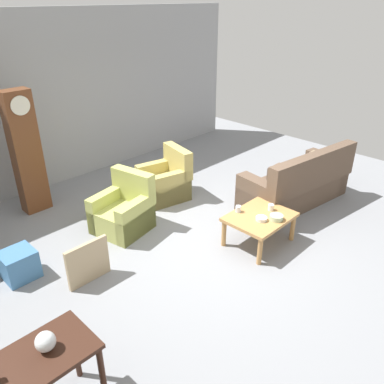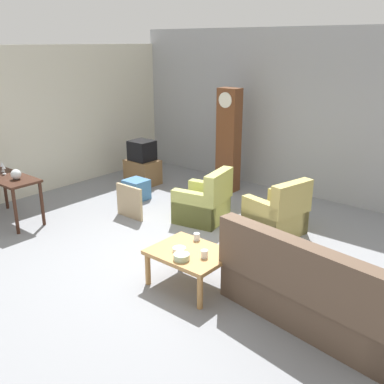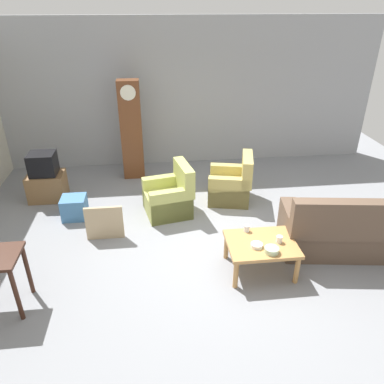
{
  "view_description": "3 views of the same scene",
  "coord_description": "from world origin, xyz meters",
  "px_view_note": "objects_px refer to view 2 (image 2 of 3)",
  "views": [
    {
      "loc": [
        -3.7,
        -3.32,
        3.37
      ],
      "look_at": [
        0.09,
        0.39,
        0.67
      ],
      "focal_mm": 36.28,
      "sensor_mm": 36.0,
      "label": 1
    },
    {
      "loc": [
        3.7,
        -4.34,
        2.94
      ],
      "look_at": [
        -0.35,
        0.48,
        0.78
      ],
      "focal_mm": 41.22,
      "sensor_mm": 36.0,
      "label": 2
    },
    {
      "loc": [
        -0.93,
        -4.68,
        3.49
      ],
      "look_at": [
        -0.33,
        0.57,
        0.71
      ],
      "focal_mm": 34.54,
      "sensor_mm": 36.0,
      "label": 3
    }
  ],
  "objects_px": {
    "console_table_dark": "(8,183)",
    "bowl_shallow_green": "(182,257)",
    "grandfather_clock": "(229,140)",
    "bowl_white_stacked": "(179,250)",
    "coffee_table_wood": "(190,256)",
    "storage_box_blue": "(136,190)",
    "cup_blue_rimmed": "(197,237)",
    "couch_floral": "(313,293)",
    "glass_dome_cloche": "(16,174)",
    "armchair_olive_far": "(277,215)",
    "cup_white_porcelain": "(204,254)",
    "framed_picture_leaning": "(129,202)",
    "armchair_olive_near": "(204,204)",
    "wine_glass_short": "(4,168)",
    "tv_stand_cabinet": "(143,172)",
    "tv_crt": "(142,150)",
    "wine_glass_mid": "(2,165)"
  },
  "relations": [
    {
      "from": "console_table_dark",
      "to": "bowl_shallow_green",
      "type": "height_order",
      "value": "console_table_dark"
    },
    {
      "from": "wine_glass_mid",
      "to": "glass_dome_cloche",
      "type": "bearing_deg",
      "value": -7.93
    },
    {
      "from": "couch_floral",
      "to": "cup_blue_rimmed",
      "type": "height_order",
      "value": "couch_floral"
    },
    {
      "from": "tv_crt",
      "to": "storage_box_blue",
      "type": "distance_m",
      "value": 1.14
    },
    {
      "from": "coffee_table_wood",
      "to": "wine_glass_mid",
      "type": "bearing_deg",
      "value": -176.54
    },
    {
      "from": "glass_dome_cloche",
      "to": "bowl_white_stacked",
      "type": "bearing_deg",
      "value": 4.0
    },
    {
      "from": "tv_stand_cabinet",
      "to": "glass_dome_cloche",
      "type": "bearing_deg",
      "value": -88.9
    },
    {
      "from": "coffee_table_wood",
      "to": "storage_box_blue",
      "type": "bearing_deg",
      "value": 148.28
    },
    {
      "from": "bowl_white_stacked",
      "to": "bowl_shallow_green",
      "type": "xyz_separation_m",
      "value": [
        0.16,
        -0.14,
        0.01
      ]
    },
    {
      "from": "grandfather_clock",
      "to": "bowl_white_stacked",
      "type": "relative_size",
      "value": 12.71
    },
    {
      "from": "couch_floral",
      "to": "armchair_olive_far",
      "type": "relative_size",
      "value": 2.34
    },
    {
      "from": "coffee_table_wood",
      "to": "framed_picture_leaning",
      "type": "relative_size",
      "value": 1.6
    },
    {
      "from": "armchair_olive_far",
      "to": "tv_stand_cabinet",
      "type": "height_order",
      "value": "armchair_olive_far"
    },
    {
      "from": "coffee_table_wood",
      "to": "glass_dome_cloche",
      "type": "xyz_separation_m",
      "value": [
        -3.45,
        -0.33,
        0.47
      ]
    },
    {
      "from": "glass_dome_cloche",
      "to": "wine_glass_short",
      "type": "xyz_separation_m",
      "value": [
        -0.41,
        0.01,
        0.04
      ]
    },
    {
      "from": "framed_picture_leaning",
      "to": "bowl_white_stacked",
      "type": "xyz_separation_m",
      "value": [
        2.18,
        -1.14,
        0.21
      ]
    },
    {
      "from": "coffee_table_wood",
      "to": "glass_dome_cloche",
      "type": "relative_size",
      "value": 5.67
    },
    {
      "from": "armchair_olive_far",
      "to": "grandfather_clock",
      "type": "height_order",
      "value": "grandfather_clock"
    },
    {
      "from": "couch_floral",
      "to": "cup_blue_rimmed",
      "type": "bearing_deg",
      "value": 179.03
    },
    {
      "from": "couch_floral",
      "to": "bowl_shallow_green",
      "type": "bearing_deg",
      "value": -160.74
    },
    {
      "from": "couch_floral",
      "to": "armchair_olive_far",
      "type": "distance_m",
      "value": 2.37
    },
    {
      "from": "glass_dome_cloche",
      "to": "console_table_dark",
      "type": "bearing_deg",
      "value": -176.72
    },
    {
      "from": "tv_stand_cabinet",
      "to": "storage_box_blue",
      "type": "bearing_deg",
      "value": -51.16
    },
    {
      "from": "cup_white_porcelain",
      "to": "wine_glass_short",
      "type": "distance_m",
      "value": 4.13
    },
    {
      "from": "console_table_dark",
      "to": "wine_glass_short",
      "type": "height_order",
      "value": "wine_glass_short"
    },
    {
      "from": "armchair_olive_far",
      "to": "wine_glass_short",
      "type": "bearing_deg",
      "value": -148.03
    },
    {
      "from": "armchair_olive_far",
      "to": "wine_glass_short",
      "type": "distance_m",
      "value": 4.63
    },
    {
      "from": "couch_floral",
      "to": "cup_white_porcelain",
      "type": "height_order",
      "value": "couch_floral"
    },
    {
      "from": "couch_floral",
      "to": "tv_crt",
      "type": "distance_m",
      "value": 5.53
    },
    {
      "from": "tv_stand_cabinet",
      "to": "glass_dome_cloche",
      "type": "xyz_separation_m",
      "value": [
        0.06,
        -2.89,
        0.61
      ]
    },
    {
      "from": "coffee_table_wood",
      "to": "cup_white_porcelain",
      "type": "bearing_deg",
      "value": -4.62
    },
    {
      "from": "coffee_table_wood",
      "to": "cup_white_porcelain",
      "type": "distance_m",
      "value": 0.27
    },
    {
      "from": "framed_picture_leaning",
      "to": "storage_box_blue",
      "type": "xyz_separation_m",
      "value": [
        -0.6,
        0.73,
        -0.09
      ]
    },
    {
      "from": "couch_floral",
      "to": "glass_dome_cloche",
      "type": "distance_m",
      "value": 5.03
    },
    {
      "from": "tv_crt",
      "to": "wine_glass_mid",
      "type": "relative_size",
      "value": 2.68
    },
    {
      "from": "armchair_olive_near",
      "to": "bowl_white_stacked",
      "type": "height_order",
      "value": "armchair_olive_near"
    },
    {
      "from": "couch_floral",
      "to": "glass_dome_cloche",
      "type": "relative_size",
      "value": 13.0
    },
    {
      "from": "armchair_olive_near",
      "to": "grandfather_clock",
      "type": "xyz_separation_m",
      "value": [
        -0.68,
        1.64,
        0.74
      ]
    },
    {
      "from": "cup_blue_rimmed",
      "to": "bowl_white_stacked",
      "type": "relative_size",
      "value": 0.59
    },
    {
      "from": "console_table_dark",
      "to": "grandfather_clock",
      "type": "distance_m",
      "value": 4.21
    },
    {
      "from": "cup_white_porcelain",
      "to": "bowl_white_stacked",
      "type": "xyz_separation_m",
      "value": [
        -0.34,
        -0.07,
        -0.02
      ]
    },
    {
      "from": "storage_box_blue",
      "to": "armchair_olive_near",
      "type": "bearing_deg",
      "value": -0.52
    },
    {
      "from": "armchair_olive_near",
      "to": "tv_crt",
      "type": "xyz_separation_m",
      "value": [
        -2.33,
        0.8,
        0.43
      ]
    },
    {
      "from": "storage_box_blue",
      "to": "cup_white_porcelain",
      "type": "bearing_deg",
      "value": -29.95
    },
    {
      "from": "armchair_olive_near",
      "to": "framed_picture_leaning",
      "type": "height_order",
      "value": "armchair_olive_near"
    },
    {
      "from": "armchair_olive_far",
      "to": "bowl_shallow_green",
      "type": "distance_m",
      "value": 2.36
    },
    {
      "from": "glass_dome_cloche",
      "to": "cup_blue_rimmed",
      "type": "relative_size",
      "value": 1.76
    },
    {
      "from": "cup_blue_rimmed",
      "to": "couch_floral",
      "type": "bearing_deg",
      "value": -0.97
    },
    {
      "from": "tv_crt",
      "to": "wine_glass_short",
      "type": "relative_size",
      "value": 2.62
    },
    {
      "from": "tv_stand_cabinet",
      "to": "couch_floral",
      "type": "bearing_deg",
      "value": -24.47
    }
  ]
}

